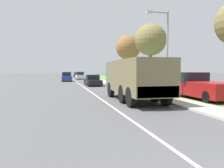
# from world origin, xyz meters

# --- Properties ---
(ground_plane) EXTENTS (180.00, 180.00, 0.00)m
(ground_plane) POSITION_xyz_m (0.00, 40.00, 0.00)
(ground_plane) COLOR #4C4C4F
(lane_centre_stripe) EXTENTS (0.12, 120.00, 0.00)m
(lane_centre_stripe) POSITION_xyz_m (0.00, 40.00, 0.00)
(lane_centre_stripe) COLOR silver
(lane_centre_stripe) RESTS_ON ground
(sidewalk_right) EXTENTS (1.80, 120.00, 0.12)m
(sidewalk_right) POSITION_xyz_m (4.50, 40.00, 0.06)
(sidewalk_right) COLOR #ADAAA3
(sidewalk_right) RESTS_ON ground
(grass_strip_right) EXTENTS (7.00, 120.00, 0.02)m
(grass_strip_right) POSITION_xyz_m (8.90, 40.00, 0.01)
(grass_strip_right) COLOR #56843D
(grass_strip_right) RESTS_ON ground
(military_truck) EXTENTS (2.44, 7.14, 2.73)m
(military_truck) POSITION_xyz_m (2.06, 12.33, 1.59)
(military_truck) COLOR #606647
(military_truck) RESTS_ON ground
(car_nearest_ahead) EXTENTS (1.75, 4.88, 1.43)m
(car_nearest_ahead) POSITION_xyz_m (1.41, 26.91, 0.65)
(car_nearest_ahead) COLOR black
(car_nearest_ahead) RESTS_ON ground
(car_second_ahead) EXTENTS (1.73, 4.23, 1.64)m
(car_second_ahead) POSITION_xyz_m (-1.53, 38.33, 0.73)
(car_second_ahead) COLOR navy
(car_second_ahead) RESTS_ON ground
(car_third_ahead) EXTENTS (1.72, 4.84, 1.60)m
(car_third_ahead) POSITION_xyz_m (1.61, 46.21, 0.72)
(car_third_ahead) COLOR silver
(car_third_ahead) RESTS_ON ground
(car_fourth_ahead) EXTENTS (1.93, 3.97, 1.36)m
(car_fourth_ahead) POSITION_xyz_m (2.20, 59.85, 0.62)
(car_fourth_ahead) COLOR black
(car_fourth_ahead) RESTS_ON ground
(pickup_truck) EXTENTS (2.04, 5.25, 1.86)m
(pickup_truck) POSITION_xyz_m (6.94, 12.28, 0.89)
(pickup_truck) COLOR maroon
(pickup_truck) RESTS_ON grass_strip_right
(lamp_post) EXTENTS (1.69, 0.24, 6.17)m
(lamp_post) POSITION_xyz_m (4.52, 13.06, 3.85)
(lamp_post) COLOR gray
(lamp_post) RESTS_ON sidewalk_right
(tree_mid_right) EXTENTS (3.77, 3.77, 7.49)m
(tree_mid_right) POSITION_xyz_m (7.83, 23.01, 5.59)
(tree_mid_right) COLOR brown
(tree_mid_right) RESTS_ON grass_strip_right
(tree_far_right) EXTENTS (4.27, 4.27, 8.00)m
(tree_far_right) POSITION_xyz_m (8.84, 34.76, 5.86)
(tree_far_right) COLOR brown
(tree_far_right) RESTS_ON grass_strip_right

